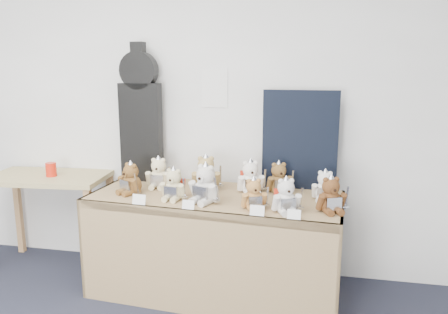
% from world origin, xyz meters
% --- Properties ---
extents(room_shell, '(6.00, 6.00, 6.00)m').
position_xyz_m(room_shell, '(0.73, 2.49, 1.51)').
color(room_shell, white).
rests_on(room_shell, floor).
extents(display_table, '(1.88, 0.90, 0.76)m').
position_xyz_m(display_table, '(0.83, 1.99, 0.60)').
color(display_table, olive).
rests_on(display_table, floor).
extents(side_table, '(1.00, 0.61, 0.80)m').
position_xyz_m(side_table, '(-0.63, 2.21, 0.67)').
color(side_table, '#9C8854').
rests_on(side_table, floor).
extents(guitar_case, '(0.34, 0.11, 1.11)m').
position_xyz_m(guitar_case, '(0.15, 2.37, 1.30)').
color(guitar_case, black).
rests_on(guitar_case, display_table).
extents(navy_board, '(0.56, 0.04, 0.75)m').
position_xyz_m(navy_board, '(1.42, 2.36, 1.14)').
color(navy_board, black).
rests_on(navy_board, display_table).
extents(red_cup, '(0.08, 0.08, 0.11)m').
position_xyz_m(red_cup, '(-0.57, 2.18, 0.86)').
color(red_cup, red).
rests_on(red_cup, side_table).
extents(teddy_front_far_left, '(0.21, 0.21, 0.26)m').
position_xyz_m(teddy_front_far_left, '(0.21, 1.98, 0.87)').
color(teddy_front_far_left, brown).
rests_on(teddy_front_far_left, display_table).
extents(teddy_front_left, '(0.21, 0.18, 0.25)m').
position_xyz_m(teddy_front_left, '(0.57, 1.90, 0.86)').
color(teddy_front_left, '#C5B88B').
rests_on(teddy_front_left, display_table).
extents(teddy_front_centre, '(0.24, 0.24, 0.31)m').
position_xyz_m(teddy_front_centre, '(0.80, 1.88, 0.88)').
color(teddy_front_centre, beige).
rests_on(teddy_front_centre, display_table).
extents(teddy_front_right, '(0.19, 0.18, 0.23)m').
position_xyz_m(teddy_front_right, '(1.15, 1.81, 0.85)').
color(teddy_front_right, '#A5743E').
rests_on(teddy_front_right, display_table).
extents(teddy_front_far_right, '(0.21, 0.20, 0.26)m').
position_xyz_m(teddy_front_far_right, '(1.36, 1.78, 0.86)').
color(teddy_front_far_right, silver).
rests_on(teddy_front_far_right, display_table).
extents(teddy_front_end, '(0.22, 0.21, 0.27)m').
position_xyz_m(teddy_front_end, '(1.64, 1.85, 0.87)').
color(teddy_front_end, brown).
rests_on(teddy_front_end, display_table).
extents(teddy_back_left, '(0.22, 0.18, 0.27)m').
position_xyz_m(teddy_back_left, '(0.36, 2.17, 0.87)').
color(teddy_back_left, beige).
rests_on(teddy_back_left, display_table).
extents(teddy_back_centre_left, '(0.25, 0.22, 0.30)m').
position_xyz_m(teddy_back_centre_left, '(0.73, 2.19, 0.88)').
color(teddy_back_centre_left, tan).
rests_on(teddy_back_centre_left, display_table).
extents(teddy_back_centre_right, '(0.23, 0.21, 0.28)m').
position_xyz_m(teddy_back_centre_right, '(1.07, 2.18, 0.87)').
color(teddy_back_centre_right, white).
rests_on(teddy_back_centre_right, display_table).
extents(teddy_back_right, '(0.22, 0.20, 0.26)m').
position_xyz_m(teddy_back_right, '(1.28, 2.23, 0.86)').
color(teddy_back_right, brown).
rests_on(teddy_back_right, display_table).
extents(teddy_back_end, '(0.20, 0.17, 0.24)m').
position_xyz_m(teddy_back_end, '(1.61, 2.10, 0.86)').
color(teddy_back_end, silver).
rests_on(teddy_back_end, display_table).
extents(entry_card_a, '(0.10, 0.03, 0.07)m').
position_xyz_m(entry_card_a, '(0.38, 1.74, 0.80)').
color(entry_card_a, white).
rests_on(entry_card_a, display_table).
extents(entry_card_b, '(0.08, 0.02, 0.06)m').
position_xyz_m(entry_card_b, '(0.73, 1.71, 0.79)').
color(entry_card_b, white).
rests_on(entry_card_b, display_table).
extents(entry_card_c, '(0.09, 0.03, 0.07)m').
position_xyz_m(entry_card_c, '(1.19, 1.67, 0.80)').
color(entry_card_c, white).
rests_on(entry_card_c, display_table).
extents(entry_card_d, '(0.09, 0.03, 0.06)m').
position_xyz_m(entry_card_d, '(1.42, 1.66, 0.79)').
color(entry_card_d, white).
rests_on(entry_card_d, display_table).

